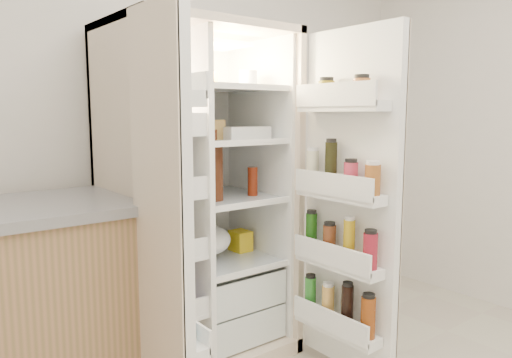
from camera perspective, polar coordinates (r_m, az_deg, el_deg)
wall_back at (r=2.97m, az=-10.65°, el=7.65°), size 4.00×0.02×2.70m
refrigerator at (r=2.74m, az=-6.99°, el=-5.09°), size 0.92×0.70×1.80m
freezer_door at (r=1.95m, az=-10.88°, el=-5.93°), size 0.15×0.40×1.72m
fridge_door at (r=2.48m, az=10.80°, el=-3.40°), size 0.17×0.58×1.72m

